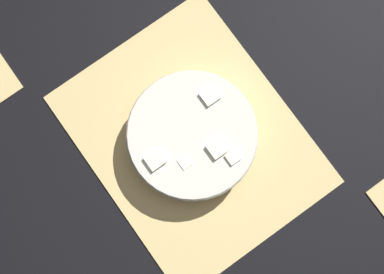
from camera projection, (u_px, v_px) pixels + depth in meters
ground_plane at (192, 139)px, 1.01m from camera, size 6.00×6.00×0.00m
bamboo_mat_center at (192, 139)px, 1.01m from camera, size 0.46×0.37×0.01m
fruit_salad_bowl at (192, 136)px, 0.97m from camera, size 0.24×0.24×0.07m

